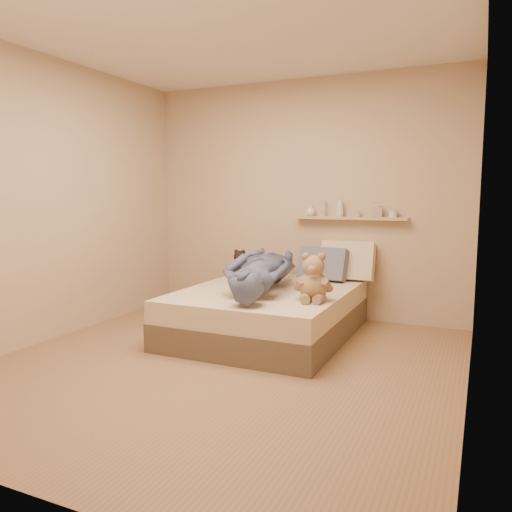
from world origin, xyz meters
The scene contains 10 objects.
room centered at (0.00, 0.00, 1.30)m, with size 3.80×3.80×3.80m.
bed centered at (0.00, 0.93, 0.22)m, with size 1.50×1.90×0.45m.
game_console centered at (0.04, 0.38, 0.58)m, with size 0.16×0.11×0.05m.
teddy_bear centered at (0.56, 0.60, 0.62)m, with size 0.34×0.34×0.42m.
dark_plush centered at (-0.55, 1.43, 0.58)m, with size 0.20×0.20×0.31m.
pillow_cream centered at (0.56, 1.76, 0.65)m, with size 0.55×0.16×0.40m, color beige.
pillow_grey centered at (0.33, 1.62, 0.62)m, with size 0.50×0.14×0.34m, color slate.
person centered at (-0.04, 0.84, 0.65)m, with size 0.60×1.65×0.40m, color #434C6A.
wall_shelf centered at (0.55, 1.84, 1.10)m, with size 1.20×0.12×0.03m, color tan.
shelf_bottles centered at (0.49, 1.84, 1.19)m, with size 0.99×0.14×0.20m.
Camera 1 is at (1.84, -3.39, 1.34)m, focal length 35.00 mm.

